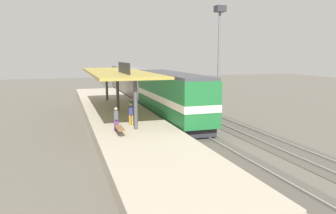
% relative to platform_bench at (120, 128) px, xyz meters
% --- Properties ---
extents(ground_plane, '(120.00, 120.00, 0.00)m').
position_rel_platform_bench_xyz_m(ground_plane, '(8.00, 9.28, -1.34)').
color(ground_plane, '#5B564C').
extents(track_near, '(3.20, 110.00, 0.16)m').
position_rel_platform_bench_xyz_m(track_near, '(6.00, 9.28, -1.31)').
color(track_near, '#4E4941').
rests_on(track_near, ground).
extents(track_far, '(3.20, 110.00, 0.16)m').
position_rel_platform_bench_xyz_m(track_far, '(10.60, 9.28, -1.31)').
color(track_far, '#4E4941').
rests_on(track_far, ground).
extents(platform, '(6.00, 44.00, 0.90)m').
position_rel_platform_bench_xyz_m(platform, '(1.40, 9.28, -0.89)').
color(platform, '#A89E89').
rests_on(platform, ground).
extents(station_canopy, '(5.20, 18.00, 4.70)m').
position_rel_platform_bench_xyz_m(station_canopy, '(1.40, 9.19, 3.19)').
color(station_canopy, '#47474C').
rests_on(station_canopy, platform).
extents(platform_bench, '(0.44, 1.70, 0.50)m').
position_rel_platform_bench_xyz_m(platform_bench, '(0.00, 0.00, 0.00)').
color(platform_bench, '#333338').
rests_on(platform_bench, platform).
extents(locomotive, '(2.93, 14.43, 4.44)m').
position_rel_platform_bench_xyz_m(locomotive, '(6.00, 6.89, 1.07)').
color(locomotive, '#28282D').
rests_on(locomotive, track_near).
extents(passenger_carriage_single, '(2.90, 20.00, 4.24)m').
position_rel_platform_bench_xyz_m(passenger_carriage_single, '(6.00, 24.89, 0.97)').
color(passenger_carriage_single, '#28282D').
rests_on(passenger_carriage_single, track_near).
extents(light_mast, '(1.10, 1.10, 11.70)m').
position_rel_platform_bench_xyz_m(light_mast, '(13.80, 12.98, 7.05)').
color(light_mast, slate).
rests_on(light_mast, ground).
extents(person_waiting, '(0.34, 0.34, 1.71)m').
position_rel_platform_bench_xyz_m(person_waiting, '(1.33, 2.66, 0.51)').
color(person_waiting, olive).
rests_on(person_waiting, platform).
extents(person_walking, '(0.34, 0.34, 1.71)m').
position_rel_platform_bench_xyz_m(person_walking, '(1.96, 5.31, 0.51)').
color(person_walking, maroon).
rests_on(person_walking, platform).
extents(person_boarding, '(0.34, 0.34, 1.71)m').
position_rel_platform_bench_xyz_m(person_boarding, '(-0.05, 1.11, 0.51)').
color(person_boarding, '#663375').
rests_on(person_boarding, platform).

